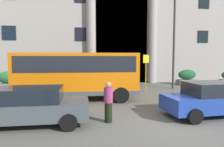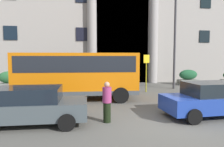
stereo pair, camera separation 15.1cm
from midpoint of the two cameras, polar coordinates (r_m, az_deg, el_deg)
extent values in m
cube|color=#5A5952|center=(8.43, 18.14, -14.08)|extent=(80.00, 64.00, 0.12)
cube|color=black|center=(20.77, 3.25, 11.36)|extent=(5.29, 0.12, 10.11)
cylinder|color=gray|center=(20.01, -5.43, 11.61)|extent=(0.92, 0.92, 10.11)
cylinder|color=gray|center=(21.38, 11.73, 11.08)|extent=(0.92, 0.92, 10.11)
cube|color=black|center=(21.00, -26.42, 10.17)|extent=(1.18, 0.08, 1.27)
cube|color=black|center=(20.14, -8.14, 10.86)|extent=(1.18, 0.08, 1.27)
cube|color=black|center=(24.25, 24.69, 9.42)|extent=(1.18, 0.08, 1.27)
cube|color=black|center=(24.84, 24.99, 17.74)|extent=(1.18, 0.08, 1.27)
cube|color=orange|center=(12.59, -9.30, 0.19)|extent=(7.31, 2.95, 2.41)
cube|color=black|center=(12.56, -9.34, 2.77)|extent=(6.88, 2.95, 0.91)
cube|color=black|center=(12.83, 6.51, 1.95)|extent=(0.20, 2.08, 1.14)
cube|color=#444A4E|center=(12.72, -9.24, -4.68)|extent=(7.31, 2.99, 0.24)
cylinder|color=black|center=(14.04, 1.37, -4.24)|extent=(0.92, 0.34, 0.90)
cylinder|color=black|center=(11.62, 2.87, -6.10)|extent=(0.92, 0.34, 0.90)
cylinder|color=black|center=(14.32, -19.00, -4.32)|extent=(0.92, 0.34, 0.90)
cylinder|color=black|center=(11.97, -21.74, -6.12)|extent=(0.92, 0.34, 0.90)
cylinder|color=#9C971A|center=(15.32, 9.86, -0.11)|extent=(0.08, 0.08, 2.73)
cube|color=yellow|center=(15.24, 9.95, 4.06)|extent=(0.44, 0.03, 0.60)
cube|color=slate|center=(18.65, -26.60, -3.18)|extent=(1.80, 0.90, 0.48)
ellipsoid|color=#2B6537|center=(18.57, -26.68, -0.94)|extent=(1.73, 0.81, 0.98)
cube|color=slate|center=(17.78, -8.57, -3.10)|extent=(2.03, 0.91, 0.48)
ellipsoid|color=#19562A|center=(17.71, -8.60, -0.94)|extent=(1.94, 0.82, 0.87)
cube|color=slate|center=(20.57, 20.75, -2.29)|extent=(1.86, 0.91, 0.49)
ellipsoid|color=#1D512F|center=(20.50, 20.80, -0.30)|extent=(1.78, 0.82, 0.95)
cube|color=#1E3A97|center=(10.17, 26.98, -7.27)|extent=(4.53, 1.89, 0.67)
cube|color=black|center=(10.06, 27.11, -3.81)|extent=(2.47, 1.61, 0.57)
cylinder|color=black|center=(10.11, 16.93, -8.74)|extent=(0.63, 0.22, 0.62)
cylinder|color=black|center=(8.67, 22.50, -11.13)|extent=(0.63, 0.22, 0.62)
cube|color=#424C50|center=(8.56, -21.88, -9.36)|extent=(4.54, 1.95, 0.65)
cube|color=black|center=(8.44, -22.00, -5.44)|extent=(2.47, 1.66, 0.54)
cylinder|color=black|center=(9.25, -11.10, -9.87)|extent=(0.63, 0.22, 0.62)
cylinder|color=black|center=(7.53, -11.97, -13.28)|extent=(0.63, 0.22, 0.62)
cylinder|color=black|center=(8.28, -0.89, -10.85)|extent=(0.30, 0.30, 0.80)
cylinder|color=#902F61|center=(8.12, -0.89, -6.01)|extent=(0.36, 0.36, 0.62)
sphere|color=tan|center=(8.06, -0.90, -3.10)|extent=(0.21, 0.21, 0.21)
cylinder|color=#38383D|center=(17.54, 17.44, 8.33)|extent=(0.18, 0.18, 7.63)
camera|label=1|loc=(0.08, -89.66, 0.03)|focal=32.58mm
camera|label=2|loc=(0.08, 90.34, -0.03)|focal=32.58mm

